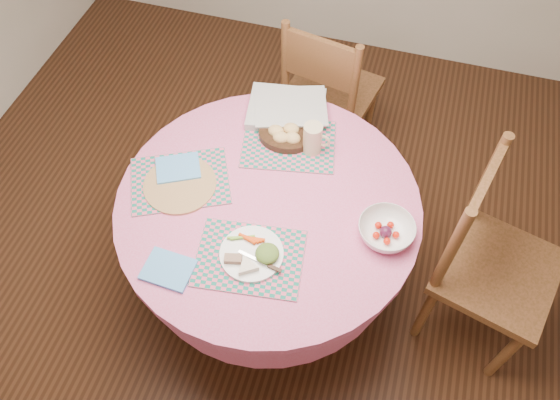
{
  "coord_description": "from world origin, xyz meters",
  "views": [
    {
      "loc": [
        0.4,
        -1.19,
        2.55
      ],
      "look_at": [
        0.05,
        0.0,
        0.78
      ],
      "focal_mm": 35.0,
      "sensor_mm": 36.0,
      "label": 1
    }
  ],
  "objects_px": {
    "bread_bowl": "(285,135)",
    "fruit_bowl": "(386,231)",
    "chair_back": "(328,91)",
    "wicker_trivet": "(180,185)",
    "dinner_plate": "(253,254)",
    "latte_mug": "(313,139)",
    "dining_table": "(269,227)",
    "chair_right": "(488,260)"
  },
  "relations": [
    {
      "from": "bread_bowl",
      "to": "chair_back",
      "type": "bearing_deg",
      "value": 83.61
    },
    {
      "from": "wicker_trivet",
      "to": "dinner_plate",
      "type": "distance_m",
      "value": 0.46
    },
    {
      "from": "dinner_plate",
      "to": "bread_bowl",
      "type": "distance_m",
      "value": 0.6
    },
    {
      "from": "dining_table",
      "to": "fruit_bowl",
      "type": "height_order",
      "value": "fruit_bowl"
    },
    {
      "from": "wicker_trivet",
      "to": "bread_bowl",
      "type": "height_order",
      "value": "bread_bowl"
    },
    {
      "from": "wicker_trivet",
      "to": "bread_bowl",
      "type": "distance_m",
      "value": 0.5
    },
    {
      "from": "dinner_plate",
      "to": "latte_mug",
      "type": "xyz_separation_m",
      "value": [
        0.08,
        0.57,
        0.05
      ]
    },
    {
      "from": "latte_mug",
      "to": "bread_bowl",
      "type": "bearing_deg",
      "value": 170.14
    },
    {
      "from": "dinner_plate",
      "to": "bread_bowl",
      "type": "height_order",
      "value": "bread_bowl"
    },
    {
      "from": "dining_table",
      "to": "bread_bowl",
      "type": "height_order",
      "value": "bread_bowl"
    },
    {
      "from": "dining_table",
      "to": "chair_back",
      "type": "height_order",
      "value": "chair_back"
    },
    {
      "from": "dining_table",
      "to": "chair_right",
      "type": "relative_size",
      "value": 1.19
    },
    {
      "from": "dinner_plate",
      "to": "wicker_trivet",
      "type": "bearing_deg",
      "value": 149.05
    },
    {
      "from": "dining_table",
      "to": "wicker_trivet",
      "type": "height_order",
      "value": "wicker_trivet"
    },
    {
      "from": "bread_bowl",
      "to": "fruit_bowl",
      "type": "bearing_deg",
      "value": -35.34
    },
    {
      "from": "wicker_trivet",
      "to": "bread_bowl",
      "type": "relative_size",
      "value": 1.3
    },
    {
      "from": "chair_back",
      "to": "bread_bowl",
      "type": "relative_size",
      "value": 4.25
    },
    {
      "from": "dining_table",
      "to": "chair_back",
      "type": "bearing_deg",
      "value": 87.45
    },
    {
      "from": "wicker_trivet",
      "to": "fruit_bowl",
      "type": "distance_m",
      "value": 0.85
    },
    {
      "from": "chair_right",
      "to": "chair_back",
      "type": "distance_m",
      "value": 1.2
    },
    {
      "from": "chair_back",
      "to": "dinner_plate",
      "type": "bearing_deg",
      "value": 100.77
    },
    {
      "from": "dinner_plate",
      "to": "latte_mug",
      "type": "distance_m",
      "value": 0.58
    },
    {
      "from": "dinner_plate",
      "to": "fruit_bowl",
      "type": "distance_m",
      "value": 0.51
    },
    {
      "from": "dining_table",
      "to": "bread_bowl",
      "type": "distance_m",
      "value": 0.4
    },
    {
      "from": "bread_bowl",
      "to": "latte_mug",
      "type": "height_order",
      "value": "latte_mug"
    },
    {
      "from": "dinner_plate",
      "to": "fruit_bowl",
      "type": "bearing_deg",
      "value": 27.22
    },
    {
      "from": "chair_right",
      "to": "bread_bowl",
      "type": "relative_size",
      "value": 4.54
    },
    {
      "from": "chair_back",
      "to": "dinner_plate",
      "type": "xyz_separation_m",
      "value": [
        -0.02,
        -1.19,
        0.26
      ]
    },
    {
      "from": "wicker_trivet",
      "to": "fruit_bowl",
      "type": "height_order",
      "value": "fruit_bowl"
    },
    {
      "from": "chair_right",
      "to": "fruit_bowl",
      "type": "xyz_separation_m",
      "value": [
        -0.44,
        -0.14,
        0.24
      ]
    },
    {
      "from": "wicker_trivet",
      "to": "latte_mug",
      "type": "height_order",
      "value": "latte_mug"
    },
    {
      "from": "dining_table",
      "to": "chair_back",
      "type": "xyz_separation_m",
      "value": [
        0.04,
        0.93,
        -0.05
      ]
    },
    {
      "from": "dining_table",
      "to": "latte_mug",
      "type": "xyz_separation_m",
      "value": [
        0.1,
        0.31,
        0.27
      ]
    },
    {
      "from": "dining_table",
      "to": "chair_right",
      "type": "bearing_deg",
      "value": 6.89
    },
    {
      "from": "chair_right",
      "to": "bread_bowl",
      "type": "bearing_deg",
      "value": 92.04
    },
    {
      "from": "dining_table",
      "to": "chair_right",
      "type": "xyz_separation_m",
      "value": [
        0.92,
        0.11,
        -0.01
      ]
    },
    {
      "from": "latte_mug",
      "to": "dining_table",
      "type": "bearing_deg",
      "value": -108.52
    },
    {
      "from": "chair_back",
      "to": "latte_mug",
      "type": "xyz_separation_m",
      "value": [
        0.06,
        -0.62,
        0.32
      ]
    },
    {
      "from": "dining_table",
      "to": "chair_right",
      "type": "height_order",
      "value": "chair_right"
    },
    {
      "from": "latte_mug",
      "to": "fruit_bowl",
      "type": "distance_m",
      "value": 0.51
    },
    {
      "from": "chair_back",
      "to": "wicker_trivet",
      "type": "bearing_deg",
      "value": 78.38
    },
    {
      "from": "dining_table",
      "to": "wicker_trivet",
      "type": "bearing_deg",
      "value": -176.06
    }
  ]
}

